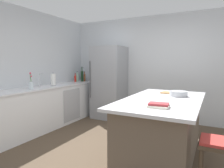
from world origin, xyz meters
TOP-DOWN VIEW (x-y plane):
  - ground_plane at (0.00, 0.00)m, footprint 7.20×7.20m
  - wall_rear at (0.00, 2.25)m, footprint 6.00×0.10m
  - wall_left at (-2.45, 0.00)m, footprint 0.10×6.00m
  - counter_run_left at (-2.08, 0.58)m, footprint 0.67×3.06m
  - kitchen_island at (0.55, 0.25)m, footprint 1.07×2.01m
  - refrigerator at (-1.22, 1.84)m, footprint 0.78×0.75m
  - bar_stool at (1.29, -0.43)m, footprint 0.36×0.36m
  - sink_faucet at (-2.13, 0.35)m, footprint 0.15×0.05m
  - flower_vase at (-2.01, 0.02)m, footprint 0.09×0.09m
  - paper_towel_roll at (-2.04, 0.67)m, footprint 0.14×0.14m
  - soda_bottle at (-2.16, 2.00)m, footprint 0.08×0.08m
  - vinegar_bottle at (-2.05, 1.90)m, footprint 0.05×0.05m
  - wine_bottle at (-2.08, 1.82)m, footprint 0.07×0.07m
  - gin_bottle at (-2.16, 1.71)m, footprint 0.07×0.07m
  - hot_sauce_bottle at (-2.16, 1.61)m, footprint 0.05×0.05m
  - cookbook_stack at (0.64, -0.36)m, footprint 0.25×0.19m
  - mixing_bowl at (0.72, 0.58)m, footprint 0.28×0.28m
  - cutting_board at (0.55, 0.83)m, footprint 0.34×0.24m

SIDE VIEW (x-z plane):
  - ground_plane at x=0.00m, z-range 0.00..0.00m
  - kitchen_island at x=0.55m, z-range 0.01..0.91m
  - counter_run_left at x=-2.08m, z-range 0.00..0.92m
  - bar_stool at x=1.29m, z-range 0.20..0.84m
  - cutting_board at x=0.55m, z-range 0.90..0.92m
  - refrigerator at x=-1.22m, z-range 0.00..1.85m
  - cookbook_stack at x=0.64m, z-range 0.90..0.96m
  - mixing_bowl at x=0.72m, z-range 0.90..0.99m
  - hot_sauce_bottle at x=-2.16m, z-range 0.89..1.13m
  - flower_vase at x=-2.01m, z-range 0.85..1.19m
  - vinegar_bottle at x=-2.05m, z-range 0.89..1.16m
  - gin_bottle at x=-2.16m, z-range 0.89..1.17m
  - paper_towel_roll at x=-2.04m, z-range 0.90..1.21m
  - soda_bottle at x=-2.16m, z-range 0.88..1.26m
  - wine_bottle at x=-2.08m, z-range 0.87..1.28m
  - sink_faucet at x=-2.13m, z-range 0.93..1.23m
  - wall_rear at x=0.00m, z-range 0.00..2.60m
  - wall_left at x=-2.45m, z-range 0.00..2.60m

